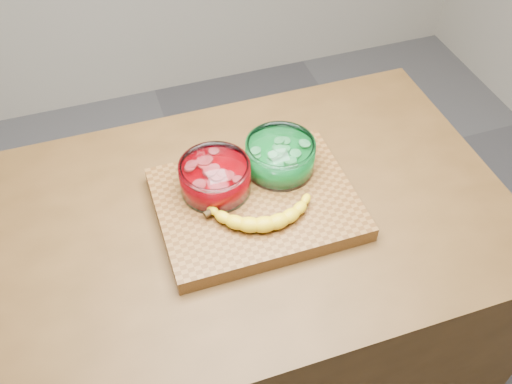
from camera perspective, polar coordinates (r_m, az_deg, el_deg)
name	(u,v)px	position (r m, az deg, el deg)	size (l,w,h in m)	color
ground	(256,379)	(2.10, 0.00, -18.17)	(3.50, 3.50, 0.00)	#545458
counter	(256,311)	(1.70, 0.00, -11.80)	(1.20, 0.80, 0.90)	#4F3417
cutting_board	(256,204)	(1.32, 0.00, -1.18)	(0.45, 0.35, 0.04)	brown
bowl_red	(215,178)	(1.30, -4.11, 1.45)	(0.16, 0.16, 0.08)	white
bowl_green	(280,156)	(1.35, 2.43, 3.59)	(0.17, 0.17, 0.08)	white
banana	(263,211)	(1.26, 0.68, -1.93)	(0.27, 0.14, 0.04)	gold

